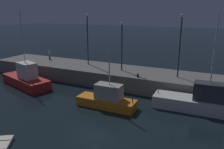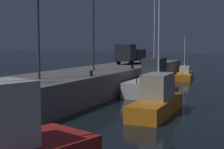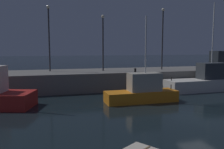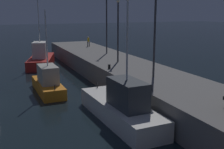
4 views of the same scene
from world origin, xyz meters
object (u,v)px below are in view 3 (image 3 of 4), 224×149
fishing_trawler_red (142,91)px  fishing_boat_orange (205,81)px  bollard_central (197,69)px  lamp_post_east (103,38)px  lamp_post_west (49,34)px  lamp_post_central (163,34)px  bollard_east (135,70)px

fishing_trawler_red → fishing_boat_orange: bearing=20.1°
bollard_central → lamp_post_east: bearing=167.5°
fishing_boat_orange → lamp_post_west: bearing=161.4°
lamp_post_west → bollard_central: bearing=-11.9°
lamp_post_central → bollard_central: bearing=-33.4°
lamp_post_central → bollard_central: 6.88m
fishing_boat_orange → bollard_east: 9.29m
lamp_post_central → bollard_central: size_ratio=19.41×
fishing_boat_orange → lamp_post_west: 21.56m
lamp_post_west → lamp_post_east: lamp_post_west is taller
lamp_post_east → bollard_east: bearing=-35.9°
fishing_trawler_red → lamp_post_east: 10.93m
lamp_post_east → fishing_boat_orange: bearing=-22.8°
fishing_trawler_red → bollard_central: bearing=30.0°
lamp_post_west → lamp_post_central: bearing=-5.5°
lamp_post_east → lamp_post_central: 8.81m
lamp_post_east → fishing_trawler_red: bearing=-77.3°
lamp_post_central → fishing_boat_orange: bearing=-53.8°
bollard_central → bollard_east: 9.16m
lamp_post_central → lamp_post_west: bearing=174.5°
fishing_boat_orange → lamp_post_east: size_ratio=1.49×
fishing_trawler_red → bollard_central: (10.80, 6.23, 1.52)m
fishing_trawler_red → bollard_east: fishing_trawler_red is taller
fishing_trawler_red → lamp_post_central: (6.73, 8.91, 6.37)m
fishing_trawler_red → lamp_post_west: (-9.11, 10.42, 6.32)m
lamp_post_west → bollard_east: lamp_post_west is taller
fishing_trawler_red → bollard_east: size_ratio=17.94×
lamp_post_east → bollard_central: 13.83m
fishing_trawler_red → fishing_boat_orange: 11.13m
fishing_boat_orange → bollard_central: bearing=81.6°
lamp_post_east → lamp_post_central: size_ratio=0.86×
lamp_post_west → bollard_central: 20.91m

